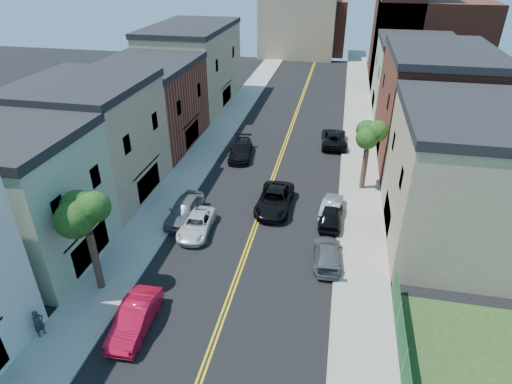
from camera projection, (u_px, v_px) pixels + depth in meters
The scene contains 26 objects.
sidewalk_left at pixel (218, 133), 48.19m from camera, with size 3.20×100.00×0.15m, color gray.
sidewalk_right at pixel (360, 144), 45.45m from camera, with size 3.20×100.00×0.15m, color gray.
curb_left at pixel (233, 134), 47.89m from camera, with size 0.30×100.00×0.15m, color gray.
curb_right at pixel (344, 142), 45.76m from camera, with size 0.30×100.00×0.15m, color gray.
bldg_left_palegrn at pixel (18, 202), 26.73m from camera, with size 9.00×8.00×8.50m, color gray.
bldg_left_tan_near at pixel (92, 144), 34.28m from camera, with size 9.00×10.00×9.00m, color #998466.
bldg_left_brick at pixel (149, 107), 43.90m from camera, with size 9.00×12.00×8.00m, color brown.
bldg_left_tan_far at pixel (193, 68), 55.45m from camera, with size 9.00×16.00×9.50m, color #998466.
bldg_right_tan at pixel (463, 182), 28.58m from camera, with size 9.00×12.00×9.00m, color #998466.
bldg_right_brick at pixel (432, 109), 40.26m from camera, with size 9.00×14.00×10.00m, color brown.
bldg_right_palegrn at pixel (413, 79), 52.56m from camera, with size 9.00×12.00×8.50m, color gray.
church at pixel (422, 34), 63.51m from camera, with size 16.20×14.20×22.60m.
backdrop_left at pixel (298, 24), 80.37m from camera, with size 14.00×8.00×12.00m, color #998466.
backdrop_center at pixel (320, 27), 83.58m from camera, with size 10.00×8.00×10.00m, color brown.
tree_left_mid at pixel (81, 196), 22.82m from camera, with size 5.20×5.20×9.29m.
tree_right_far at pixel (370, 126), 34.13m from camera, with size 4.40×4.40×8.03m.
red_sedan at pixel (135, 318), 22.94m from camera, with size 1.60×4.58×1.51m, color red.
white_pickup at pixel (196, 224), 31.01m from camera, with size 2.12×4.61×1.28m, color silver.
grey_car_left at pixel (185, 210), 32.42m from camera, with size 1.98×4.93×1.68m, color #5C5E64.
black_car_left at pixel (241, 150), 42.37m from camera, with size 2.14×5.26×1.53m, color black.
grey_car_right at pixel (327, 254), 27.99m from camera, with size 1.79×4.39×1.27m, color #52555A.
black_car_right at pixel (331, 215), 31.97m from camera, with size 1.72×4.27×1.46m, color black.
silver_car_right at pixel (332, 206), 33.17m from camera, with size 1.40×4.03×1.33m, color #A2A5AA.
dark_car_right_far at pixel (334, 138), 45.02m from camera, with size 2.54×5.52×1.53m, color black.
black_suv_lane at pixel (275, 200), 33.82m from camera, with size 2.58×5.60×1.56m, color black.
pedestrian_left at pixel (39, 323), 22.33m from camera, with size 0.60×0.39×1.65m, color #292A32.
Camera 1 is at (5.32, -3.46, 18.03)m, focal length 29.76 mm.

